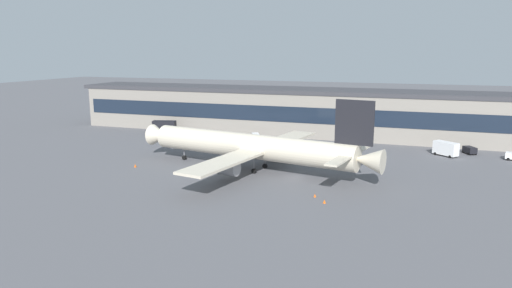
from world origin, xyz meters
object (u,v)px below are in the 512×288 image
follow_me_car (256,136)px  traffic_cone_2 (315,195)px  traffic_cone_0 (135,166)px  airliner (254,147)px  baggage_tug (470,150)px  traffic_cone_1 (324,201)px  stair_truck (446,148)px  catering_truck (165,127)px

follow_me_car → traffic_cone_2: bearing=-59.6°
traffic_cone_0 → follow_me_car: bearing=69.5°
airliner → follow_me_car: size_ratio=11.98×
airliner → follow_me_car: bearing=108.6°
baggage_tug → traffic_cone_1: (-27.43, -50.37, -0.76)m
stair_truck → traffic_cone_1: (-21.58, -46.00, -1.66)m
baggage_tug → traffic_cone_0: bearing=-151.4°
traffic_cone_1 → airliner: bearing=138.0°
baggage_tug → traffic_cone_0: size_ratio=5.95×
stair_truck → traffic_cone_1: stair_truck is taller
stair_truck → traffic_cone_2: size_ratio=10.48×
catering_truck → traffic_cone_1: 78.80m
stair_truck → traffic_cone_0: size_ratio=8.97×
stair_truck → traffic_cone_0: (-66.70, -35.22, -1.63)m
follow_me_car → catering_truck: catering_truck is taller
stair_truck → follow_me_car: bearing=175.1°
traffic_cone_0 → traffic_cone_1: traffic_cone_0 is taller
traffic_cone_2 → traffic_cone_1: bearing=-51.3°
catering_truck → traffic_cone_1: catering_truck is taller
catering_truck → traffic_cone_2: (58.31, -47.51, -2.00)m
stair_truck → traffic_cone_2: bearing=-118.9°
follow_me_car → traffic_cone_1: size_ratio=7.45×
baggage_tug → catering_truck: catering_truck is taller
follow_me_car → stair_truck: 52.03m
baggage_tug → traffic_cone_2: (-29.69, -47.54, -0.79)m
catering_truck → traffic_cone_1: (60.58, -50.35, -1.97)m
traffic_cone_0 → traffic_cone_2: size_ratio=1.17×
traffic_cone_0 → traffic_cone_2: 43.58m
traffic_cone_0 → traffic_cone_1: bearing=-13.4°
baggage_tug → traffic_cone_2: baggage_tug is taller
follow_me_car → traffic_cone_1: bearing=-59.1°
catering_truck → traffic_cone_2: bearing=-39.2°
airliner → traffic_cone_1: (19.04, -17.13, -4.94)m
follow_me_car → traffic_cone_0: (-14.87, -39.69, -0.74)m
baggage_tug → follow_me_car: bearing=179.9°
stair_truck → catering_truck: bearing=177.0°
catering_truck → traffic_cone_2: catering_truck is taller
baggage_tug → stair_truck: 7.36m
follow_me_car → traffic_cone_0: 42.39m
baggage_tug → traffic_cone_1: baggage_tug is taller
baggage_tug → traffic_cone_1: bearing=-118.6°
baggage_tug → airliner: bearing=-144.4°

